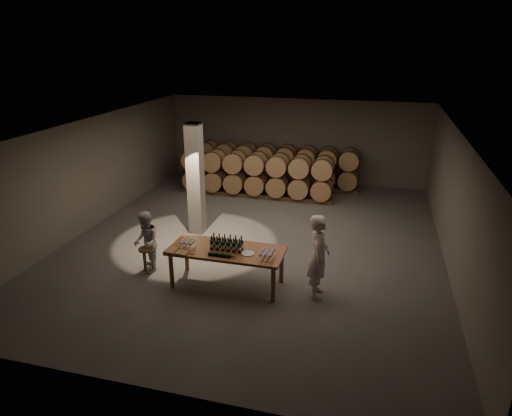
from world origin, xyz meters
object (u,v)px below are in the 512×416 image
(stool, at_px, (147,253))
(person_man, at_px, (319,256))
(plate, at_px, (248,253))
(notebook_near, at_px, (182,253))
(bottle_cluster, at_px, (227,245))
(person_woman, at_px, (146,242))
(tasting_table, at_px, (227,253))

(stool, xyz_separation_m, person_man, (4.11, 0.00, 0.43))
(person_man, bearing_deg, plate, 93.83)
(notebook_near, bearing_deg, bottle_cluster, 31.53)
(bottle_cluster, xyz_separation_m, person_woman, (-2.10, 0.18, -0.26))
(notebook_near, relative_size, person_woman, 0.18)
(plate, height_order, notebook_near, notebook_near)
(stool, distance_m, person_woman, 0.26)
(stool, relative_size, person_woman, 0.42)
(stool, distance_m, person_man, 4.13)
(plate, bearing_deg, bottle_cluster, 171.70)
(person_man, xyz_separation_m, person_woman, (-4.15, 0.09, -0.19))
(tasting_table, relative_size, person_woman, 1.71)
(notebook_near, xyz_separation_m, stool, (-1.16, 0.52, -0.39))
(plate, relative_size, stool, 0.47)
(tasting_table, xyz_separation_m, notebook_near, (-0.89, -0.45, 0.12))
(bottle_cluster, relative_size, person_man, 0.39)
(stool, bearing_deg, bottle_cluster, -2.54)
(tasting_table, distance_m, plate, 0.55)
(person_woman, bearing_deg, stool, -6.57)
(person_man, height_order, person_woman, person_man)
(tasting_table, bearing_deg, plate, -10.28)
(bottle_cluster, bearing_deg, notebook_near, -154.36)
(notebook_near, bearing_deg, plate, 19.95)
(tasting_table, relative_size, notebook_near, 9.50)
(stool, bearing_deg, person_woman, 113.22)
(bottle_cluster, relative_size, stool, 1.16)
(tasting_table, height_order, person_man, person_man)
(notebook_near, xyz_separation_m, person_woman, (-1.20, 0.61, -0.16))
(stool, relative_size, person_man, 0.33)
(plate, bearing_deg, person_woman, 174.44)
(notebook_near, distance_m, stool, 1.33)
(plate, distance_m, notebook_near, 1.46)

